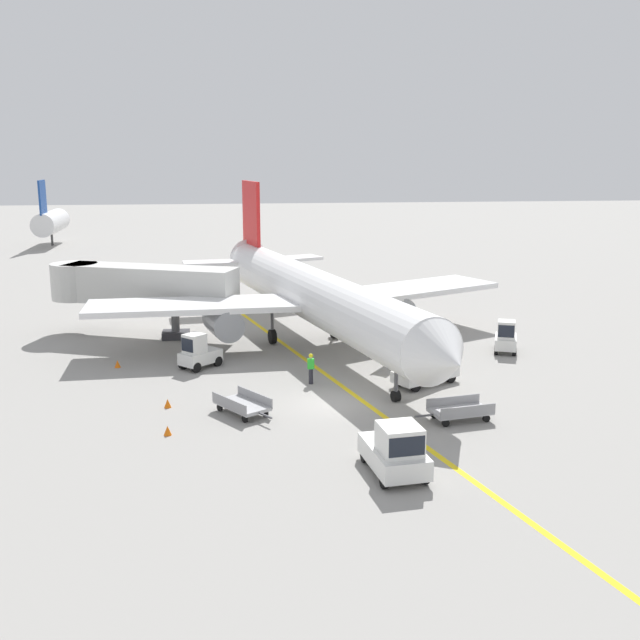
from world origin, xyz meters
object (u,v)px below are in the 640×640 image
jet_bridge (131,285)px  safety_cone_nose_right (118,364)px  baggage_cart_empty_trailing (460,411)px  safety_cone_wingtip_right (371,340)px  baggage_tug_by_cargo_door (198,353)px  baggage_cart_loaded (242,405)px  ground_crew_marshaller (311,368)px  belt_loader_aft_hold (404,343)px  safety_cone_wingtip_left (168,403)px  airliner (311,294)px  baggage_tug_near_wing (506,338)px  belt_loader_forward_hold (424,371)px  safety_cone_nose_left (168,430)px  pushback_tug (396,451)px

jet_bridge → safety_cone_nose_right: (-0.02, -7.93, -3.32)m
baggage_cart_empty_trailing → safety_cone_wingtip_right: (-1.42, 14.93, -0.25)m
baggage_tug_by_cargo_door → baggage_cart_loaded: baggage_tug_by_cargo_door is taller
ground_crew_marshaller → safety_cone_nose_right: ground_crew_marshaller is taller
jet_bridge → belt_loader_aft_hold: size_ratio=2.79×
safety_cone_nose_right → safety_cone_wingtip_left: (3.46, -7.57, 0.00)m
jet_bridge → baggage_cart_empty_trailing: jet_bridge is taller
baggage_cart_empty_trailing → ground_crew_marshaller: (-6.35, 6.52, 0.44)m
airliner → safety_cone_wingtip_left: bearing=-126.7°
baggage_tug_by_cargo_door → safety_cone_wingtip_left: baggage_tug_by_cargo_door is taller
belt_loader_aft_hold → ground_crew_marshaller: (-6.39, -5.25, 0.13)m
baggage_tug_near_wing → ground_crew_marshaller: size_ratio=1.59×
belt_loader_forward_hold → belt_loader_aft_hold: (0.34, 6.16, 0.00)m
safety_cone_nose_left → safety_cone_wingtip_right: bearing=51.5°
jet_bridge → safety_cone_wingtip_right: bearing=-14.3°
baggage_tug_near_wing → baggage_tug_by_cargo_door: 19.09m
belt_loader_forward_hold → baggage_tug_by_cargo_door: bearing=159.0°
airliner → safety_cone_wingtip_left: 14.37m
airliner → safety_cone_wingtip_right: bearing=3.3°
belt_loader_aft_hold → baggage_cart_loaded: belt_loader_aft_hold is taller
jet_bridge → baggage_cart_loaded: jet_bridge is taller
pushback_tug → ground_crew_marshaller: size_ratio=2.24×
pushback_tug → safety_cone_wingtip_right: size_ratio=8.64×
pushback_tug → safety_cone_wingtip_left: (-9.46, 9.14, -0.77)m
jet_bridge → safety_cone_wingtip_right: size_ratio=29.41×
pushback_tug → baggage_tug_near_wing: (10.87, 17.26, -0.07)m
baggage_tug_near_wing → safety_cone_nose_left: 23.32m
baggage_cart_loaded → safety_cone_nose_left: baggage_cart_loaded is taller
safety_cone_wingtip_left → safety_cone_nose_right: bearing=114.6°
baggage_tug_by_cargo_door → pushback_tug: bearing=-62.9°
baggage_tug_near_wing → baggage_cart_empty_trailing: baggage_tug_near_wing is taller
airliner → belt_loader_forward_hold: size_ratio=7.03×
belt_loader_aft_hold → safety_cone_wingtip_right: bearing=114.8°
baggage_tug_near_wing → safety_cone_nose_right: (-23.78, -0.55, -0.71)m
belt_loader_aft_hold → baggage_cart_empty_trailing: 11.78m
baggage_tug_near_wing → safety_cone_wingtip_left: size_ratio=6.15×
airliner → belt_loader_aft_hold: airliner is taller
jet_bridge → baggage_cart_empty_trailing: 25.83m
baggage_tug_near_wing → safety_cone_wingtip_right: baggage_tug_near_wing is taller
ground_crew_marshaller → baggage_cart_loaded: bearing=-130.7°
pushback_tug → baggage_tug_near_wing: 20.39m
jet_bridge → belt_loader_forward_hold: 21.76m
jet_bridge → pushback_tug: jet_bridge is taller
baggage_cart_empty_trailing → belt_loader_forward_hold: bearing=93.1°
baggage_cart_empty_trailing → safety_cone_nose_right: size_ratio=8.73×
airliner → baggage_cart_loaded: (-4.73, -12.61, -2.95)m
pushback_tug → airliner: bearing=93.0°
baggage_cart_loaded → ground_crew_marshaller: bearing=49.3°
safety_cone_wingtip_left → baggage_cart_empty_trailing: bearing=-14.1°
belt_loader_forward_hold → safety_cone_nose_right: size_ratio=11.27×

